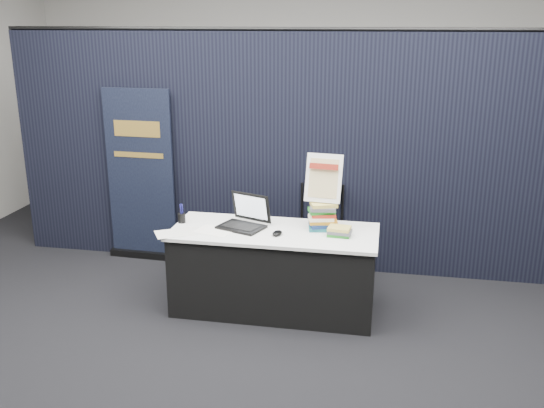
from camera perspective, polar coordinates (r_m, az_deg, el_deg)
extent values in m
plane|color=black|center=(5.10, -0.98, -12.52)|extent=(8.00, 8.00, 0.00)
cube|color=#ABA8A1|center=(8.42, 4.65, 11.81)|extent=(8.00, 0.02, 3.50)
cube|color=black|center=(6.15, 2.02, 4.70)|extent=(6.00, 0.08, 2.40)
cube|color=black|center=(5.42, 0.20, -6.38)|extent=(1.76, 0.71, 0.72)
cube|color=silver|center=(5.28, 0.20, -2.65)|extent=(1.80, 0.75, 0.03)
cube|color=black|center=(5.33, -2.91, -2.18)|extent=(0.45, 0.39, 0.02)
cube|color=black|center=(5.41, -2.60, -0.29)|extent=(0.38, 0.20, 0.27)
cube|color=white|center=(5.41, -2.62, -0.32)|extent=(0.32, 0.16, 0.21)
ellipsoid|color=black|center=(5.16, 0.49, -2.76)|extent=(0.10, 0.14, 0.04)
cube|color=silver|center=(5.28, -9.20, -2.72)|extent=(0.38, 0.35, 0.00)
cube|color=white|center=(5.29, -5.41, -2.52)|extent=(0.37, 0.31, 0.00)
cube|color=silver|center=(5.31, -6.49, -2.49)|extent=(0.31, 0.26, 0.00)
cylinder|color=black|center=(5.52, -8.50, -1.31)|extent=(0.08, 0.08, 0.09)
cube|color=#1C616C|center=(5.32, 4.72, -2.22)|extent=(0.26, 0.22, 0.03)
cube|color=navy|center=(5.31, 4.73, -1.91)|extent=(0.26, 0.22, 0.03)
cube|color=#BC7C1A|center=(5.30, 4.74, -1.60)|extent=(0.26, 0.22, 0.03)
cube|color=#FBEFCD|center=(5.29, 4.75, -1.29)|extent=(0.26, 0.22, 0.03)
cube|color=#B12C1C|center=(5.28, 4.76, -0.97)|extent=(0.26, 0.22, 0.03)
cube|color=#238325|center=(5.27, 4.76, -0.66)|extent=(0.26, 0.22, 0.03)
cube|color=#4D4D52|center=(5.26, 4.77, -0.34)|extent=(0.26, 0.22, 0.03)
cube|color=gold|center=(5.25, 4.78, -0.03)|extent=(0.26, 0.22, 0.03)
cube|color=#238325|center=(5.17, 6.31, -2.86)|extent=(0.20, 0.16, 0.03)
cube|color=#4D4D52|center=(5.17, 6.32, -2.58)|extent=(0.20, 0.16, 0.03)
cube|color=gold|center=(5.16, 6.32, -2.30)|extent=(0.20, 0.16, 0.03)
cube|color=black|center=(5.23, 4.77, 0.25)|extent=(0.21, 0.04, 0.02)
cylinder|color=black|center=(5.29, 4.00, 1.82)|extent=(0.02, 0.11, 0.30)
cylinder|color=black|center=(5.27, 5.81, 1.72)|extent=(0.02, 0.11, 0.30)
cube|color=white|center=(5.22, 4.88, 2.44)|extent=(0.33, 0.16, 0.41)
cube|color=tan|center=(5.22, 4.87, 2.42)|extent=(0.26, 0.12, 0.33)
cube|color=maroon|center=(5.19, 4.90, 3.54)|extent=(0.25, 0.04, 0.05)
cube|color=black|center=(6.82, -11.87, -4.65)|extent=(0.78, 0.13, 0.07)
cube|color=black|center=(6.56, -12.27, 2.60)|extent=(0.74, 0.06, 1.84)
cube|color=gold|center=(6.44, -12.61, 6.92)|extent=(0.51, 0.02, 0.17)
cube|color=gold|center=(6.50, -12.46, 4.52)|extent=(0.55, 0.02, 0.06)
cylinder|color=black|center=(5.99, 2.21, -5.38)|extent=(0.02, 0.02, 0.47)
cylinder|color=black|center=(5.94, 6.18, -5.64)|extent=(0.02, 0.02, 0.47)
cylinder|color=black|center=(6.37, 2.78, -3.98)|extent=(0.02, 0.02, 0.47)
cylinder|color=black|center=(6.33, 6.50, -4.21)|extent=(0.02, 0.02, 0.47)
cube|color=black|center=(6.06, 4.47, -2.56)|extent=(0.57, 0.57, 0.04)
cube|color=black|center=(6.14, 4.78, 1.54)|extent=(0.39, 0.19, 0.17)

